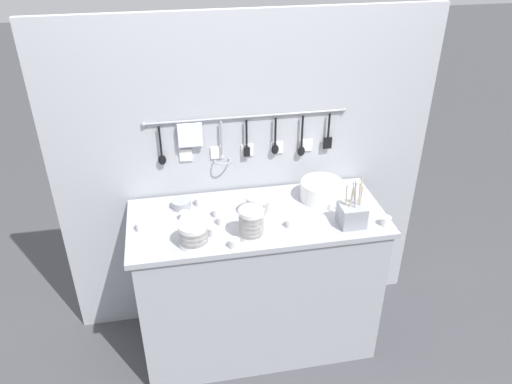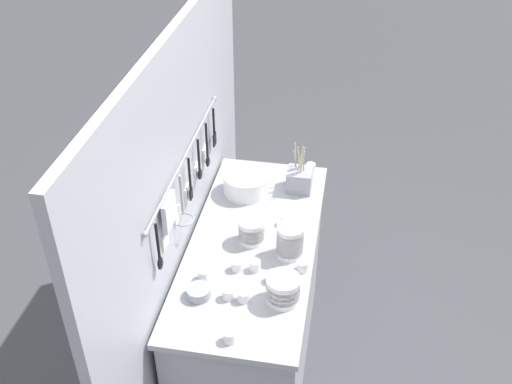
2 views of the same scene
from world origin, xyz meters
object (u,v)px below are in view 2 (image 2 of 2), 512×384
(cutlery_caddy, at_px, (299,179))
(cup_by_caddy, at_px, (244,296))
(cup_edge_far, at_px, (311,168))
(cup_mid_row, at_px, (255,266))
(bowl_stack_tall_left, at_px, (283,289))
(cup_beside_plates, at_px, (204,275))
(cup_front_right, at_px, (229,294))
(cup_back_left, at_px, (302,266))
(bowl_stack_back_corner, at_px, (290,241))
(cup_edge_near, at_px, (274,276))
(bowl_stack_short_front, at_px, (251,231))
(plate_stack, at_px, (246,183))
(cup_centre, at_px, (286,220))
(cup_back_right, at_px, (230,337))
(steel_mixing_bowl, at_px, (199,292))
(cup_front_left, at_px, (237,265))

(cutlery_caddy, relative_size, cup_by_caddy, 5.19)
(cup_edge_far, xyz_separation_m, cup_mid_row, (-0.84, 0.17, 0.00))
(bowl_stack_tall_left, bearing_deg, cup_beside_plates, 79.69)
(cup_front_right, bearing_deg, cutlery_caddy, -13.28)
(bowl_stack_tall_left, xyz_separation_m, cup_back_left, (0.20, -0.06, -0.04))
(bowl_stack_back_corner, distance_m, cup_edge_far, 0.72)
(cup_back_left, distance_m, cup_edge_near, 0.15)
(bowl_stack_short_front, distance_m, plate_stack, 0.41)
(cup_front_right, bearing_deg, cup_mid_row, -22.62)
(bowl_stack_short_front, relative_size, bowl_stack_tall_left, 0.86)
(bowl_stack_tall_left, distance_m, cup_centre, 0.52)
(cup_back_right, distance_m, cup_edge_far, 1.28)
(cutlery_caddy, xyz_separation_m, cup_back_right, (-1.09, 0.15, -0.04))
(cup_back_right, relative_size, cup_beside_plates, 1.00)
(bowl_stack_back_corner, xyz_separation_m, cup_centre, (0.22, 0.05, -0.06))
(steel_mixing_bowl, distance_m, cup_beside_plates, 0.11)
(bowl_stack_tall_left, height_order, cup_front_left, bowl_stack_tall_left)
(cup_front_left, bearing_deg, steel_mixing_bowl, 145.88)
(cup_front_right, bearing_deg, bowl_stack_short_front, -4.28)
(steel_mixing_bowl, distance_m, cup_edge_far, 1.11)
(bowl_stack_tall_left, bearing_deg, cup_by_caddy, 101.33)
(cup_edge_far, xyz_separation_m, cup_centre, (-0.49, 0.08, 0.00))
(cup_edge_near, xyz_separation_m, cup_centre, (0.41, 0.00, 0.00))
(bowl_stack_tall_left, relative_size, plate_stack, 0.60)
(cup_back_right, xyz_separation_m, cup_mid_row, (0.42, -0.03, 0.00))
(bowl_stack_tall_left, xyz_separation_m, cup_edge_far, (1.01, -0.02, -0.04))
(bowl_stack_short_front, height_order, cup_centre, bowl_stack_short_front)
(bowl_stack_tall_left, relative_size, cutlery_caddy, 0.55)
(steel_mixing_bowl, bearing_deg, bowl_stack_short_front, -21.65)
(bowl_stack_back_corner, distance_m, cup_by_caddy, 0.37)
(cup_mid_row, distance_m, cup_front_right, 0.21)
(cup_edge_far, relative_size, cup_beside_plates, 1.00)
(bowl_stack_tall_left, height_order, cup_front_right, bowl_stack_tall_left)
(cup_front_right, distance_m, cup_by_caddy, 0.07)
(cup_beside_plates, bearing_deg, cutlery_caddy, -23.63)
(bowl_stack_tall_left, relative_size, cup_edge_near, 2.85)
(bowl_stack_back_corner, xyz_separation_m, plate_stack, (0.46, 0.29, -0.03))
(cup_beside_plates, height_order, cup_front_left, same)
(cup_edge_far, relative_size, cup_edge_near, 1.00)
(cup_back_right, bearing_deg, cup_edge_far, -8.68)
(bowl_stack_back_corner, height_order, cutlery_caddy, cutlery_caddy)
(cup_back_left, xyz_separation_m, cup_beside_plates, (-0.13, 0.42, 0.00))
(cup_edge_far, distance_m, cup_mid_row, 0.86)
(plate_stack, xyz_separation_m, cup_back_left, (-0.56, -0.36, -0.03))
(cup_back_left, height_order, cup_mid_row, same)
(bowl_stack_tall_left, relative_size, cup_centre, 2.85)
(cup_edge_far, relative_size, cup_mid_row, 1.00)
(steel_mixing_bowl, relative_size, cup_front_left, 2.08)
(cup_centre, xyz_separation_m, cup_front_left, (-0.36, 0.17, 0.00))
(cup_back_left, bearing_deg, cup_front_right, 127.74)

